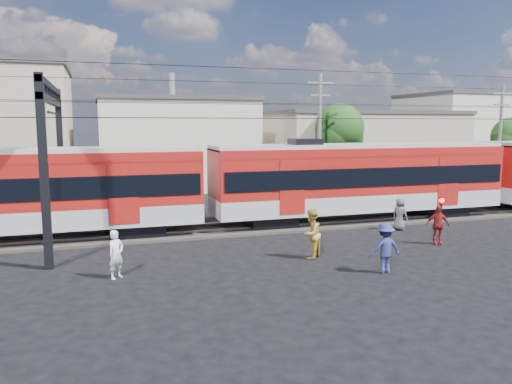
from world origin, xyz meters
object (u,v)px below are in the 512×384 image
commuter_train (364,177)px  pedestrian_a (116,254)px  pedestrian_c (385,248)px  car_silver (500,187)px  crossing_signal (441,208)px

commuter_train → pedestrian_a: bearing=-153.9°
pedestrian_c → car_silver: bearing=-140.2°
pedestrian_a → crossing_signal: 15.32m
commuter_train → car_silver: 14.75m
pedestrian_c → commuter_train: bearing=-112.3°
pedestrian_a → pedestrian_c: (9.04, -2.25, 0.06)m
car_silver → crossing_signal: (-11.82, -8.69, 0.49)m
car_silver → crossing_signal: crossing_signal is taller
pedestrian_c → crossing_signal: size_ratio=1.02×
pedestrian_c → pedestrian_a: bearing=-11.2°
pedestrian_c → crossing_signal: pedestrian_c is taller
commuter_train → car_silver: commuter_train is taller
pedestrian_a → crossing_signal: size_ratio=0.95×
car_silver → crossing_signal: size_ratio=2.43×
pedestrian_a → crossing_signal: crossing_signal is taller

